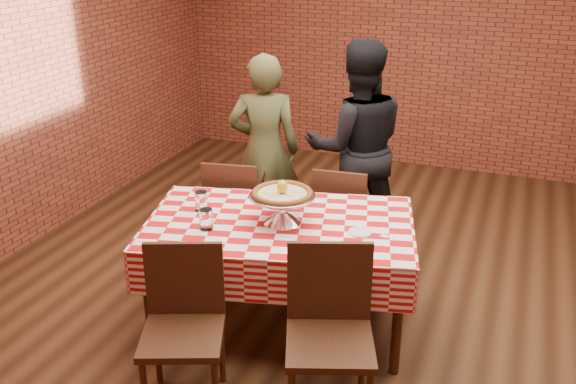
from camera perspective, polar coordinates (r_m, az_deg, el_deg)
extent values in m
plane|color=black|center=(4.64, 5.46, -9.68)|extent=(6.00, 6.00, 0.00)
plane|color=brown|center=(6.94, 12.86, 13.69)|extent=(5.50, 0.00, 5.50)
cube|color=#462514|center=(4.18, -0.74, -7.44)|extent=(1.84, 1.35, 0.75)
cylinder|color=beige|center=(3.92, -0.52, -0.18)|extent=(0.42, 0.42, 0.03)
ellipsoid|color=yellow|center=(3.90, -0.52, 0.48)|extent=(0.07, 0.07, 0.09)
cylinder|color=white|center=(3.92, -7.33, -2.43)|extent=(0.10, 0.10, 0.13)
cylinder|color=white|center=(4.18, -7.75, -0.82)|extent=(0.10, 0.10, 0.13)
cylinder|color=white|center=(3.89, 6.45, -3.59)|extent=(0.17, 0.17, 0.01)
cube|color=white|center=(3.79, 7.06, -4.38)|extent=(0.06, 0.06, 0.00)
cube|color=white|center=(3.86, 8.62, -3.92)|extent=(0.06, 0.05, 0.00)
cube|color=silver|center=(4.24, 0.54, -0.07)|extent=(0.12, 0.11, 0.15)
imported|color=#464B28|center=(5.18, -2.13, 3.72)|extent=(0.67, 0.55, 1.58)
imported|color=black|center=(5.09, 6.15, 3.98)|extent=(1.02, 0.93, 1.70)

